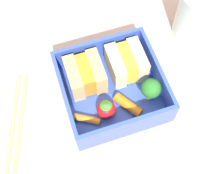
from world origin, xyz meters
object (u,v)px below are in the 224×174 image
at_px(carrot_stick_far_left, 87,119).
at_px(drinking_glass, 196,13).
at_px(sandwich_center_left, 126,63).
at_px(carrot_stick_left, 128,105).
at_px(sandwich_left, 85,75).
at_px(broccoli_floret, 151,89).
at_px(chopstick_pair, 15,136).
at_px(strawberry_far_left, 106,109).

relative_size(carrot_stick_far_left, drinking_glass, 0.45).
distance_m(sandwich_center_left, carrot_stick_left, 0.07).
xyz_separation_m(sandwich_center_left, drinking_glass, (0.14, 0.05, 0.01)).
xyz_separation_m(sandwich_left, drinking_glass, (0.21, 0.05, 0.01)).
height_order(carrot_stick_left, drinking_glass, drinking_glass).
bearing_deg(sandwich_center_left, carrot_stick_left, -106.82).
bearing_deg(drinking_glass, broccoli_floret, -139.53).
distance_m(chopstick_pair, drinking_glass, 0.36).
height_order(sandwich_left, chopstick_pair, sandwich_left).
bearing_deg(drinking_glass, chopstick_pair, -163.81).
xyz_separation_m(carrot_stick_far_left, broccoli_floret, (0.10, 0.01, 0.02)).
height_order(carrot_stick_far_left, drinking_glass, drinking_glass).
relative_size(strawberry_far_left, broccoli_floret, 0.80).
bearing_deg(broccoli_floret, drinking_glass, 40.47).
relative_size(sandwich_left, strawberry_far_left, 1.68).
bearing_deg(broccoli_floret, chopstick_pair, 178.25).
bearing_deg(carrot_stick_far_left, sandwich_left, 74.71).
distance_m(carrot_stick_left, broccoli_floret, 0.04).
bearing_deg(sandwich_left, strawberry_far_left, -77.69).
bearing_deg(drinking_glass, carrot_stick_left, -145.42).
xyz_separation_m(strawberry_far_left, broccoli_floret, (0.07, 0.01, 0.01)).
relative_size(carrot_stick_left, broccoli_floret, 1.07).
bearing_deg(strawberry_far_left, carrot_stick_far_left, -175.77).
height_order(strawberry_far_left, carrot_stick_left, strawberry_far_left).
bearing_deg(sandwich_center_left, carrot_stick_far_left, -142.93).
xyz_separation_m(carrot_stick_left, drinking_glass, (0.16, 0.11, 0.03)).
bearing_deg(strawberry_far_left, broccoli_floret, 4.14).
distance_m(sandwich_left, chopstick_pair, 0.14).
relative_size(chopstick_pair, drinking_glass, 2.25).
distance_m(strawberry_far_left, chopstick_pair, 0.15).
bearing_deg(sandwich_center_left, strawberry_far_left, -131.06).
height_order(sandwich_center_left, carrot_stick_far_left, sandwich_center_left).
height_order(broccoli_floret, chopstick_pair, broccoli_floret).
xyz_separation_m(carrot_stick_far_left, chopstick_pair, (-0.11, 0.01, -0.01)).
bearing_deg(chopstick_pair, sandwich_center_left, 14.31).
distance_m(carrot_stick_far_left, drinking_glass, 0.26).
height_order(chopstick_pair, drinking_glass, drinking_glass).
bearing_deg(drinking_glass, sandwich_center_left, -161.28).
bearing_deg(carrot_stick_left, strawberry_far_left, 178.81).
xyz_separation_m(carrot_stick_left, chopstick_pair, (-0.18, 0.01, -0.02)).
distance_m(carrot_stick_left, drinking_glass, 0.20).
bearing_deg(carrot_stick_left, drinking_glass, 34.58).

